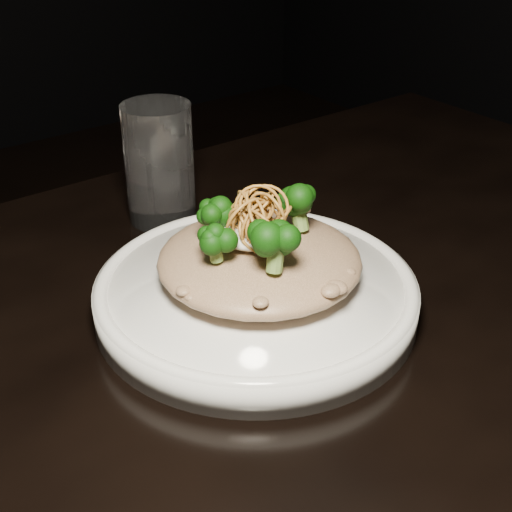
{
  "coord_description": "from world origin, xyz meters",
  "views": [
    {
      "loc": [
        -0.35,
        -0.36,
        1.11
      ],
      "look_at": [
        -0.04,
        0.05,
        0.81
      ],
      "focal_mm": 50.0,
      "sensor_mm": 36.0,
      "label": 1
    }
  ],
  "objects": [
    {
      "name": "table",
      "position": [
        0.0,
        0.0,
        0.67
      ],
      "size": [
        1.1,
        0.8,
        0.75
      ],
      "color": "black",
      "rests_on": "ground"
    },
    {
      "name": "shallots",
      "position": [
        -0.04,
        0.05,
        0.85
      ],
      "size": [
        0.05,
        0.05,
        0.03
      ],
      "primitive_type": null,
      "color": "brown",
      "rests_on": "cheese"
    },
    {
      "name": "broccoli",
      "position": [
        -0.04,
        0.05,
        0.84
      ],
      "size": [
        0.12,
        0.12,
        0.04
      ],
      "primitive_type": null,
      "color": "black",
      "rests_on": "risotto"
    },
    {
      "name": "drinking_glass",
      "position": [
        -0.01,
        0.26,
        0.81
      ],
      "size": [
        0.08,
        0.08,
        0.13
      ],
      "primitive_type": "cylinder",
      "rotation": [
        0.0,
        0.0,
        -0.13
      ],
      "color": "white",
      "rests_on": "table"
    },
    {
      "name": "cheese",
      "position": [
        -0.04,
        0.06,
        0.83
      ],
      "size": [
        0.06,
        0.06,
        0.02
      ],
      "primitive_type": "ellipsoid",
      "color": "white",
      "rests_on": "risotto"
    },
    {
      "name": "plate",
      "position": [
        -0.04,
        0.05,
        0.76
      ],
      "size": [
        0.28,
        0.28,
        0.03
      ],
      "primitive_type": "cylinder",
      "color": "white",
      "rests_on": "table"
    },
    {
      "name": "risotto",
      "position": [
        -0.03,
        0.05,
        0.8
      ],
      "size": [
        0.18,
        0.18,
        0.04
      ],
      "primitive_type": "ellipsoid",
      "color": "brown",
      "rests_on": "plate"
    }
  ]
}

